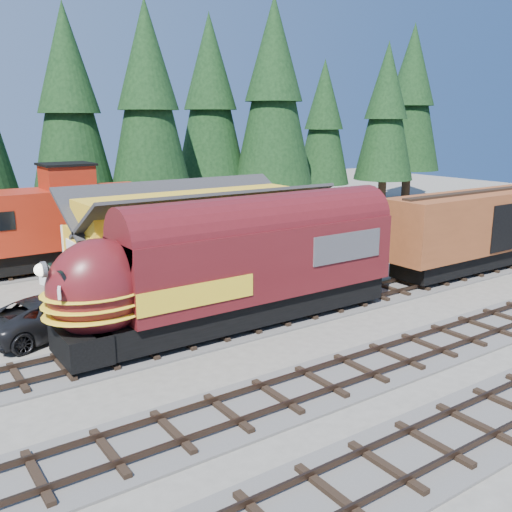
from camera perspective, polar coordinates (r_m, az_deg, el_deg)
ground at (r=22.12m, az=7.81°, el=-9.23°), size 120.00×120.00×0.00m
track_siding at (r=31.67m, az=16.34°, el=-2.54°), size 68.00×3.20×0.33m
depot at (r=29.52m, az=-5.88°, el=2.60°), size 12.80×7.00×5.30m
conifer_backdrop at (r=43.74m, az=-10.31°, el=15.31°), size 79.89×21.97×16.07m
locomotive at (r=23.09m, az=-2.73°, el=-1.71°), size 15.34×3.05×4.17m
boxcar at (r=34.81m, az=21.47°, el=2.70°), size 13.42×2.88×4.22m
caboose at (r=34.52m, az=-19.71°, el=3.15°), size 10.89×3.16×5.66m
pickup_truck_a at (r=24.67m, az=-19.57°, el=-5.51°), size 6.23×4.00×1.60m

